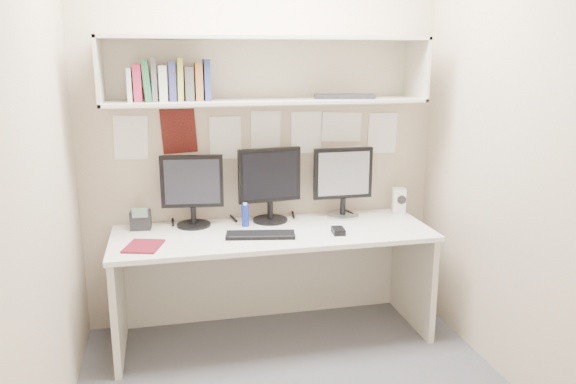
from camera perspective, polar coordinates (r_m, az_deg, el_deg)
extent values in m
cube|color=#B8A68D|center=(3.77, -2.60, 5.95)|extent=(2.40, 0.02, 2.60)
cube|color=#B8A68D|center=(1.87, 8.20, -2.14)|extent=(2.40, 0.02, 2.60)
cube|color=#B8A68D|center=(2.78, -23.83, 2.03)|extent=(0.02, 2.00, 2.60)
cube|color=#B8A68D|center=(3.29, 21.79, 3.87)|extent=(0.02, 2.00, 2.60)
cube|color=silver|center=(3.55, -1.48, -4.21)|extent=(2.00, 0.70, 0.03)
cube|color=beige|center=(3.98, -2.37, -7.79)|extent=(1.96, 0.02, 0.70)
cube|color=beige|center=(3.55, -2.08, 9.22)|extent=(2.00, 0.38, 0.02)
cube|color=beige|center=(3.54, -2.14, 15.35)|extent=(2.00, 0.38, 0.02)
cube|color=beige|center=(3.72, -2.63, 12.34)|extent=(2.00, 0.02, 0.40)
cube|color=beige|center=(3.50, -18.59, 11.58)|extent=(0.02, 0.38, 0.40)
cube|color=beige|center=(3.85, 12.87, 12.06)|extent=(0.02, 0.38, 0.40)
cylinder|color=black|center=(3.70, -9.55, -3.30)|extent=(0.22, 0.22, 0.02)
cylinder|color=black|center=(3.68, -9.58, -2.37)|extent=(0.04, 0.04, 0.11)
cube|color=black|center=(3.64, -9.73, 1.08)|extent=(0.40, 0.08, 0.34)
cube|color=black|center=(3.62, -9.72, 1.01)|extent=(0.35, 0.04, 0.29)
cylinder|color=black|center=(3.76, -1.82, -2.84)|extent=(0.23, 0.23, 0.02)
cylinder|color=black|center=(3.74, -1.83, -1.87)|extent=(0.04, 0.04, 0.12)
cube|color=black|center=(3.69, -1.89, 1.73)|extent=(0.42, 0.08, 0.36)
cube|color=black|center=(3.67, -1.83, 1.67)|extent=(0.37, 0.05, 0.31)
cylinder|color=#A5A5AA|center=(3.88, 5.57, -2.37)|extent=(0.22, 0.22, 0.02)
cylinder|color=black|center=(3.86, 5.59, -1.46)|extent=(0.04, 0.04, 0.11)
cube|color=black|center=(3.82, 5.61, 1.92)|extent=(0.41, 0.04, 0.35)
cube|color=#AFAEB3|center=(3.80, 5.71, 1.86)|extent=(0.36, 0.01, 0.30)
cube|color=black|center=(3.44, -2.82, -4.38)|extent=(0.44, 0.22, 0.02)
cube|color=black|center=(3.50, 5.13, -3.96)|extent=(0.08, 0.12, 0.04)
cube|color=silver|center=(4.01, 11.18, -0.86)|extent=(0.11, 0.11, 0.18)
cylinder|color=black|center=(3.96, 11.46, -0.78)|extent=(0.06, 0.02, 0.06)
cylinder|color=navy|center=(3.64, -4.37, -2.40)|extent=(0.05, 0.05, 0.14)
cylinder|color=white|center=(3.62, -4.39, -1.25)|extent=(0.03, 0.03, 0.02)
cube|color=maroon|center=(3.36, -14.46, -5.35)|extent=(0.25, 0.28, 0.01)
cube|color=black|center=(3.70, -14.74, -2.77)|extent=(0.13, 0.11, 0.12)
cube|color=#4C6659|center=(3.62, -14.83, -2.06)|extent=(0.10, 0.01, 0.06)
cube|color=beige|center=(3.50, -15.78, 10.43)|extent=(0.03, 0.16, 0.20)
cube|color=maroon|center=(3.50, -15.02, 10.65)|extent=(0.05, 0.16, 0.22)
cube|color=#206138|center=(3.50, -14.16, 10.88)|extent=(0.04, 0.16, 0.24)
cube|color=#4F5054|center=(3.50, -13.44, 11.09)|extent=(0.03, 0.16, 0.26)
cube|color=#BABBB5|center=(3.50, -12.59, 10.73)|extent=(0.05, 0.16, 0.21)
cube|color=navy|center=(3.50, -11.69, 10.95)|extent=(0.04, 0.16, 0.23)
cube|color=#A6A137|center=(3.50, -10.91, 11.16)|extent=(0.03, 0.16, 0.25)
cube|color=#444446|center=(3.50, -10.03, 10.79)|extent=(0.05, 0.16, 0.20)
cube|color=brown|center=(3.51, -9.08, 11.00)|extent=(0.04, 0.16, 0.22)
cube|color=navy|center=(3.51, -8.27, 11.21)|extent=(0.03, 0.16, 0.25)
cube|color=black|center=(3.65, 5.73, 9.64)|extent=(0.40, 0.22, 0.03)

